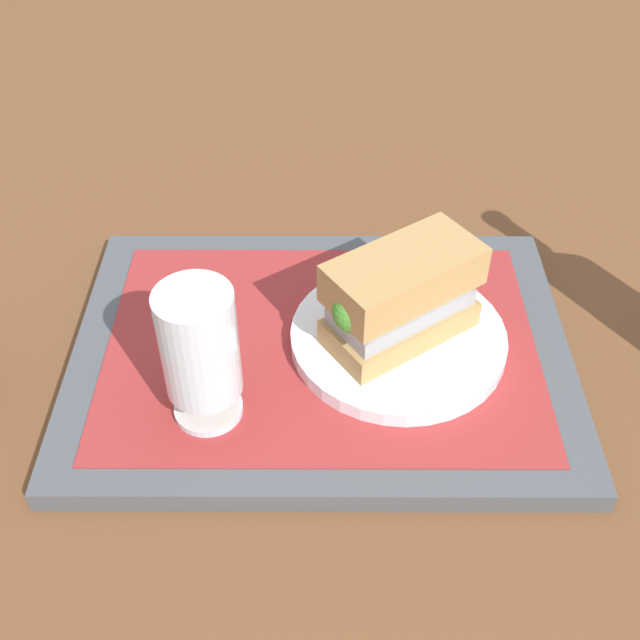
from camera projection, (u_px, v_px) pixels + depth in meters
ground_plane at (320, 360)px, 0.71m from camera, size 3.00×3.00×0.00m
tray at (320, 352)px, 0.70m from camera, size 0.44×0.32×0.02m
placemat at (320, 344)px, 0.69m from camera, size 0.38×0.27×0.00m
plate at (397, 341)px, 0.69m from camera, size 0.19×0.19×0.01m
sandwich at (398, 299)px, 0.65m from camera, size 0.14×0.13×0.08m
beer_glass at (198, 350)px, 0.59m from camera, size 0.06×0.06×0.12m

